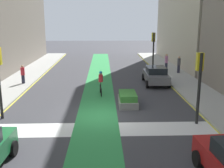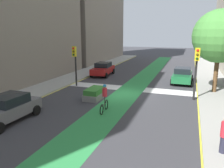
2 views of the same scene
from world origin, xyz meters
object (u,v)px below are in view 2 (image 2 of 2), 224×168
at_px(car_green_left_near, 182,75).
at_px(cyclist_in_lane, 104,97).
at_px(car_grey_right_far, 7,108).
at_px(median_planter, 95,94).
at_px(traffic_signal_near_left, 197,64).
at_px(car_red_right_near, 103,69).
at_px(street_tree_near, 220,36).
at_px(pedestrian_sidewalk_left_a, 224,135).
at_px(traffic_signal_near_right, 75,58).

height_order(car_green_left_near, cyclist_in_lane, cyclist_in_lane).
height_order(car_grey_right_far, median_planter, car_grey_right_far).
relative_size(traffic_signal_near_left, median_planter, 1.81).
bearing_deg(median_planter, car_red_right_near, -72.26).
bearing_deg(car_green_left_near, street_tree_near, 130.03).
relative_size(car_green_left_near, pedestrian_sidewalk_left_a, 2.64).
bearing_deg(pedestrian_sidewalk_left_a, car_red_right_near, -52.93).
relative_size(car_red_right_near, median_planter, 1.92).
distance_m(car_green_left_near, pedestrian_sidewalk_left_a, 14.37).
height_order(traffic_signal_near_right, cyclist_in_lane, traffic_signal_near_right).
distance_m(traffic_signal_near_left, car_red_right_near, 12.78).
distance_m(car_red_right_near, cyclist_in_lane, 12.72).
bearing_deg(car_grey_right_far, car_green_left_near, -123.43).
bearing_deg(car_green_left_near, median_planter, 52.20).
height_order(traffic_signal_near_right, car_green_left_near, traffic_signal_near_right).
height_order(traffic_signal_near_right, car_grey_right_far, traffic_signal_near_right).
xyz_separation_m(traffic_signal_near_right, pedestrian_sidewalk_left_a, (-12.06, 9.32, -1.76)).
bearing_deg(pedestrian_sidewalk_left_a, car_grey_right_far, -0.14).
relative_size(traffic_signal_near_left, car_green_left_near, 0.95).
xyz_separation_m(car_grey_right_far, street_tree_near, (-12.14, -10.84, 4.03)).
xyz_separation_m(pedestrian_sidewalk_left_a, street_tree_near, (-0.53, -10.87, 3.87)).
relative_size(car_green_left_near, car_grey_right_far, 1.00).
xyz_separation_m(car_grey_right_far, median_planter, (-3.02, -6.00, -0.40)).
relative_size(pedestrian_sidewalk_left_a, street_tree_near, 0.23).
bearing_deg(car_red_right_near, traffic_signal_near_right, 85.09).
height_order(car_red_right_near, cyclist_in_lane, cyclist_in_lane).
height_order(traffic_signal_near_left, car_green_left_near, traffic_signal_near_left).
bearing_deg(traffic_signal_near_left, car_green_left_near, -79.49).
bearing_deg(car_grey_right_far, traffic_signal_near_left, -142.19).
xyz_separation_m(traffic_signal_near_left, cyclist_in_lane, (5.65, 4.66, -1.88)).
height_order(car_grey_right_far, pedestrian_sidewalk_left_a, pedestrian_sidewalk_left_a).
height_order(car_red_right_near, median_planter, car_red_right_near).
distance_m(cyclist_in_lane, median_planter, 3.17).
height_order(car_green_left_near, pedestrian_sidewalk_left_a, pedestrian_sidewalk_left_a).
distance_m(car_grey_right_far, street_tree_near, 16.77).
bearing_deg(traffic_signal_near_left, street_tree_near, -121.50).
xyz_separation_m(car_red_right_near, median_planter, (-2.96, 9.25, -0.40)).
bearing_deg(traffic_signal_near_right, cyclist_in_lane, 132.16).
height_order(car_red_right_near, pedestrian_sidewalk_left_a, pedestrian_sidewalk_left_a).
relative_size(pedestrian_sidewalk_left_a, median_planter, 0.72).
relative_size(cyclist_in_lane, street_tree_near, 0.27).
bearing_deg(cyclist_in_lane, car_red_right_near, -68.01).
bearing_deg(car_grey_right_far, cyclist_in_lane, -144.33).
xyz_separation_m(traffic_signal_near_right, median_planter, (-3.47, 3.28, -2.32)).
relative_size(car_red_right_near, cyclist_in_lane, 2.31).
xyz_separation_m(traffic_signal_near_right, traffic_signal_near_left, (-10.92, 1.16, 0.13)).
height_order(car_grey_right_far, cyclist_in_lane, cyclist_in_lane).
xyz_separation_m(car_grey_right_far, pedestrian_sidewalk_left_a, (-11.61, 0.03, 0.16)).
distance_m(car_green_left_near, car_red_right_near, 9.35).
bearing_deg(median_planter, street_tree_near, -152.04).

